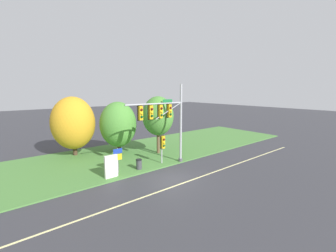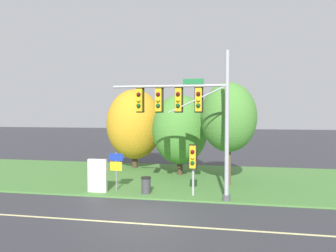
{
  "view_description": "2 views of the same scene",
  "coord_description": "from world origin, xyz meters",
  "px_view_note": "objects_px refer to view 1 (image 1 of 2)",
  "views": [
    {
      "loc": [
        -11.25,
        -13.51,
        7.38
      ],
      "look_at": [
        2.17,
        3.04,
        3.85
      ],
      "focal_mm": 24.0,
      "sensor_mm": 36.0,
      "label": 1
    },
    {
      "loc": [
        3.76,
        -14.3,
        4.67
      ],
      "look_at": [
        0.3,
        3.78,
        3.92
      ],
      "focal_mm": 35.0,
      "sensor_mm": 36.0,
      "label": 2
    }
  ],
  "objects_px": {
    "route_sign_post": "(118,157)",
    "tree_left_of_mast": "(118,124)",
    "tree_nearest_road": "(73,123)",
    "tree_behind_signpost": "(158,116)",
    "pedestrian_signal_near_kerb": "(163,144)",
    "info_kiosk": "(111,166)",
    "trash_bin": "(139,164)",
    "traffic_signal_mast": "(165,117)"
  },
  "relations": [
    {
      "from": "pedestrian_signal_near_kerb",
      "to": "info_kiosk",
      "type": "xyz_separation_m",
      "value": [
        -5.49,
        -0.1,
        -1.07
      ]
    },
    {
      "from": "tree_behind_signpost",
      "to": "route_sign_post",
      "type": "bearing_deg",
      "value": -156.46
    },
    {
      "from": "pedestrian_signal_near_kerb",
      "to": "tree_behind_signpost",
      "type": "xyz_separation_m",
      "value": [
        1.87,
        3.28,
        2.25
      ]
    },
    {
      "from": "info_kiosk",
      "to": "trash_bin",
      "type": "distance_m",
      "value": 2.87
    },
    {
      "from": "traffic_signal_mast",
      "to": "info_kiosk",
      "type": "xyz_separation_m",
      "value": [
        -5.31,
        0.5,
        -3.78
      ]
    },
    {
      "from": "tree_left_of_mast",
      "to": "info_kiosk",
      "type": "relative_size",
      "value": 3.1
    },
    {
      "from": "route_sign_post",
      "to": "trash_bin",
      "type": "distance_m",
      "value": 2.17
    },
    {
      "from": "pedestrian_signal_near_kerb",
      "to": "route_sign_post",
      "type": "xyz_separation_m",
      "value": [
        -4.56,
        0.47,
        -0.55
      ]
    },
    {
      "from": "tree_nearest_road",
      "to": "trash_bin",
      "type": "bearing_deg",
      "value": -69.29
    },
    {
      "from": "traffic_signal_mast",
      "to": "pedestrian_signal_near_kerb",
      "type": "distance_m",
      "value": 2.78
    },
    {
      "from": "tree_left_of_mast",
      "to": "info_kiosk",
      "type": "bearing_deg",
      "value": -121.87
    },
    {
      "from": "tree_behind_signpost",
      "to": "info_kiosk",
      "type": "height_order",
      "value": "tree_behind_signpost"
    },
    {
      "from": "pedestrian_signal_near_kerb",
      "to": "tree_nearest_road",
      "type": "xyz_separation_m",
      "value": [
        -5.82,
        8.45,
        1.58
      ]
    },
    {
      "from": "tree_nearest_road",
      "to": "tree_behind_signpost",
      "type": "distance_m",
      "value": 9.3
    },
    {
      "from": "traffic_signal_mast",
      "to": "tree_left_of_mast",
      "type": "bearing_deg",
      "value": 102.43
    },
    {
      "from": "traffic_signal_mast",
      "to": "pedestrian_signal_near_kerb",
      "type": "height_order",
      "value": "traffic_signal_mast"
    },
    {
      "from": "info_kiosk",
      "to": "route_sign_post",
      "type": "bearing_deg",
      "value": 31.57
    },
    {
      "from": "route_sign_post",
      "to": "tree_behind_signpost",
      "type": "relative_size",
      "value": 0.34
    },
    {
      "from": "tree_left_of_mast",
      "to": "info_kiosk",
      "type": "xyz_separation_m",
      "value": [
        -3.84,
        -6.18,
        -2.38
      ]
    },
    {
      "from": "route_sign_post",
      "to": "info_kiosk",
      "type": "xyz_separation_m",
      "value": [
        -0.93,
        -0.57,
        -0.52
      ]
    },
    {
      "from": "trash_bin",
      "to": "route_sign_post",
      "type": "bearing_deg",
      "value": 169.49
    },
    {
      "from": "traffic_signal_mast",
      "to": "trash_bin",
      "type": "height_order",
      "value": "traffic_signal_mast"
    },
    {
      "from": "pedestrian_signal_near_kerb",
      "to": "info_kiosk",
      "type": "relative_size",
      "value": 1.49
    },
    {
      "from": "traffic_signal_mast",
      "to": "tree_left_of_mast",
      "type": "xyz_separation_m",
      "value": [
        -1.47,
        6.68,
        -1.4
      ]
    },
    {
      "from": "info_kiosk",
      "to": "tree_behind_signpost",
      "type": "bearing_deg",
      "value": 24.62
    },
    {
      "from": "tree_behind_signpost",
      "to": "trash_bin",
      "type": "distance_m",
      "value": 6.71
    },
    {
      "from": "tree_left_of_mast",
      "to": "tree_behind_signpost",
      "type": "xyz_separation_m",
      "value": [
        3.52,
        -2.8,
        0.94
      ]
    },
    {
      "from": "traffic_signal_mast",
      "to": "tree_nearest_road",
      "type": "height_order",
      "value": "traffic_signal_mast"
    },
    {
      "from": "route_sign_post",
      "to": "tree_behind_signpost",
      "type": "xyz_separation_m",
      "value": [
        6.44,
        2.81,
        2.8
      ]
    },
    {
      "from": "tree_behind_signpost",
      "to": "trash_bin",
      "type": "bearing_deg",
      "value": -145.2
    },
    {
      "from": "tree_nearest_road",
      "to": "pedestrian_signal_near_kerb",
      "type": "bearing_deg",
      "value": -55.46
    },
    {
      "from": "trash_bin",
      "to": "pedestrian_signal_near_kerb",
      "type": "bearing_deg",
      "value": -2.62
    },
    {
      "from": "route_sign_post",
      "to": "tree_nearest_road",
      "type": "height_order",
      "value": "tree_nearest_road"
    },
    {
      "from": "traffic_signal_mast",
      "to": "tree_nearest_road",
      "type": "distance_m",
      "value": 10.72
    },
    {
      "from": "tree_nearest_road",
      "to": "info_kiosk",
      "type": "bearing_deg",
      "value": -87.8
    },
    {
      "from": "pedestrian_signal_near_kerb",
      "to": "route_sign_post",
      "type": "distance_m",
      "value": 4.62
    },
    {
      "from": "route_sign_post",
      "to": "trash_bin",
      "type": "relative_size",
      "value": 2.4
    },
    {
      "from": "pedestrian_signal_near_kerb",
      "to": "info_kiosk",
      "type": "height_order",
      "value": "pedestrian_signal_near_kerb"
    },
    {
      "from": "pedestrian_signal_near_kerb",
      "to": "trash_bin",
      "type": "bearing_deg",
      "value": 177.38
    },
    {
      "from": "route_sign_post",
      "to": "tree_left_of_mast",
      "type": "xyz_separation_m",
      "value": [
        2.92,
        5.61,
        1.86
      ]
    },
    {
      "from": "traffic_signal_mast",
      "to": "trash_bin",
      "type": "relative_size",
      "value": 8.34
    },
    {
      "from": "traffic_signal_mast",
      "to": "tree_behind_signpost",
      "type": "bearing_deg",
      "value": 62.1
    }
  ]
}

